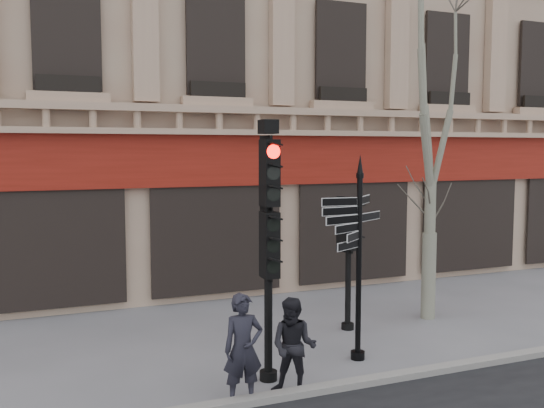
{
  "coord_description": "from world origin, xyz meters",
  "views": [
    {
      "loc": [
        -4.49,
        -9.76,
        3.88
      ],
      "look_at": [
        -0.25,
        0.6,
        2.86
      ],
      "focal_mm": 40.0,
      "sensor_mm": 36.0,
      "label": 1
    }
  ],
  "objects_px": {
    "traffic_signal_main": "(268,218)",
    "traffic_signal_secondary": "(349,240)",
    "plane_tree": "(433,82)",
    "pedestrian_b": "(294,347)",
    "fingerpost": "(359,223)",
    "pedestrian_a": "(243,349)"
  },
  "relations": [
    {
      "from": "plane_tree",
      "to": "traffic_signal_secondary",
      "type": "bearing_deg",
      "value": -178.31
    },
    {
      "from": "traffic_signal_secondary",
      "to": "pedestrian_b",
      "type": "relative_size",
      "value": 1.8
    },
    {
      "from": "traffic_signal_secondary",
      "to": "fingerpost",
      "type": "bearing_deg",
      "value": -129.93
    },
    {
      "from": "plane_tree",
      "to": "pedestrian_a",
      "type": "relative_size",
      "value": 4.49
    },
    {
      "from": "traffic_signal_main",
      "to": "plane_tree",
      "type": "relative_size",
      "value": 0.57
    },
    {
      "from": "traffic_signal_main",
      "to": "traffic_signal_secondary",
      "type": "height_order",
      "value": "traffic_signal_main"
    },
    {
      "from": "traffic_signal_main",
      "to": "pedestrian_b",
      "type": "distance_m",
      "value": 2.1
    },
    {
      "from": "pedestrian_a",
      "to": "plane_tree",
      "type": "bearing_deg",
      "value": 30.84
    },
    {
      "from": "traffic_signal_secondary",
      "to": "pedestrian_b",
      "type": "xyz_separation_m",
      "value": [
        -2.52,
        -2.74,
        -1.18
      ]
    },
    {
      "from": "traffic_signal_secondary",
      "to": "pedestrian_b",
      "type": "height_order",
      "value": "traffic_signal_secondary"
    },
    {
      "from": "pedestrian_a",
      "to": "fingerpost",
      "type": "bearing_deg",
      "value": 25.42
    },
    {
      "from": "traffic_signal_secondary",
      "to": "traffic_signal_main",
      "type": "bearing_deg",
      "value": -158.95
    },
    {
      "from": "pedestrian_b",
      "to": "fingerpost",
      "type": "bearing_deg",
      "value": 69.2
    },
    {
      "from": "fingerpost",
      "to": "traffic_signal_secondary",
      "type": "height_order",
      "value": "fingerpost"
    },
    {
      "from": "plane_tree",
      "to": "pedestrian_a",
      "type": "height_order",
      "value": "plane_tree"
    },
    {
      "from": "pedestrian_b",
      "to": "pedestrian_a",
      "type": "bearing_deg",
      "value": -140.44
    },
    {
      "from": "traffic_signal_secondary",
      "to": "pedestrian_b",
      "type": "bearing_deg",
      "value": -148.86
    },
    {
      "from": "traffic_signal_main",
      "to": "plane_tree",
      "type": "xyz_separation_m",
      "value": [
        4.8,
        2.09,
        2.62
      ]
    },
    {
      "from": "traffic_signal_secondary",
      "to": "plane_tree",
      "type": "xyz_separation_m",
      "value": [
        2.14,
        0.06,
        3.42
      ]
    },
    {
      "from": "traffic_signal_secondary",
      "to": "pedestrian_a",
      "type": "relative_size",
      "value": 1.65
    },
    {
      "from": "fingerpost",
      "to": "traffic_signal_secondary",
      "type": "xyz_separation_m",
      "value": [
        0.75,
        1.71,
        -0.59
      ]
    },
    {
      "from": "pedestrian_a",
      "to": "pedestrian_b",
      "type": "distance_m",
      "value": 0.85
    }
  ]
}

